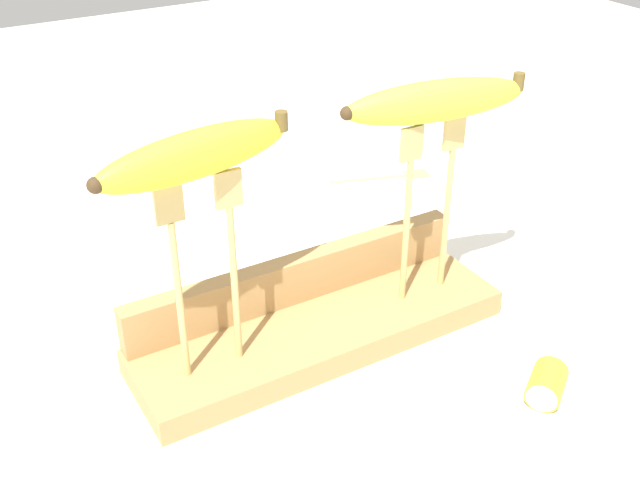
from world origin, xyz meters
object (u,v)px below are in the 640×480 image
at_px(fork_fallen_near, 394,175).
at_px(banana_chunk_near, 546,385).
at_px(banana_raised_left, 195,154).
at_px(fork_stand_left, 205,260).
at_px(banana_raised_right, 436,101).
at_px(fork_stand_right, 429,195).

distance_m(fork_fallen_near, banana_chunk_near, 0.52).
height_order(banana_raised_left, fork_fallen_near, banana_raised_left).
height_order(fork_stand_left, banana_raised_left, banana_raised_left).
xyz_separation_m(fork_stand_left, fork_fallen_near, (0.44, 0.31, -0.15)).
relative_size(banana_raised_right, fork_fallen_near, 1.31).
xyz_separation_m(banana_raised_left, fork_fallen_near, (0.44, 0.31, -0.25)).
height_order(fork_stand_left, fork_fallen_near, fork_stand_left).
xyz_separation_m(fork_stand_left, fork_stand_right, (0.26, 0.00, -0.00)).
distance_m(banana_raised_right, fork_fallen_near, 0.44).
bearing_deg(banana_raised_right, fork_stand_right, -10.25).
bearing_deg(fork_stand_right, fork_stand_left, -180.00).
bearing_deg(banana_raised_right, fork_stand_left, -180.00).
bearing_deg(fork_stand_right, banana_raised_left, -180.00).
xyz_separation_m(fork_fallen_near, banana_chunk_near, (-0.16, -0.49, 0.01)).
xyz_separation_m(fork_stand_left, banana_raised_left, (-0.00, -0.00, 0.11)).
height_order(banana_raised_left, banana_chunk_near, banana_raised_left).
xyz_separation_m(fork_stand_right, banana_raised_right, (-0.00, 0.00, 0.11)).
relative_size(banana_raised_left, fork_fallen_near, 1.26).
bearing_deg(fork_fallen_near, banana_raised_right, -120.61).
bearing_deg(fork_stand_left, banana_raised_left, -170.81).
bearing_deg(banana_chunk_near, banana_raised_right, 95.36).
distance_m(fork_stand_right, banana_raised_right, 0.11).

